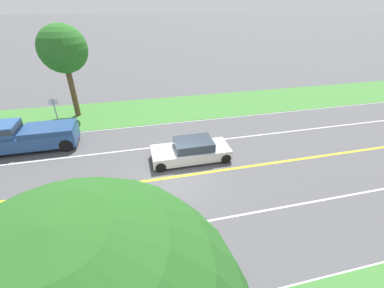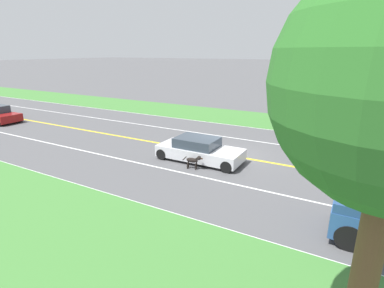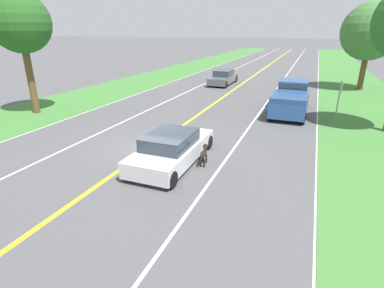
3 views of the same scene
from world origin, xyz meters
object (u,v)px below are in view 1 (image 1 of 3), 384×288
street_sign (55,110)px  dog (182,143)px  ego_car (191,151)px  pickup_truck (26,135)px  roadside_tree_right_near (63,49)px

street_sign → dog: bearing=-121.7°
ego_car → street_sign: (6.35, 8.60, 0.90)m
dog → street_sign: 9.77m
dog → pickup_truck: (2.46, 9.59, 0.48)m
roadside_tree_right_near → street_sign: (-2.44, 0.94, -3.77)m
ego_car → roadside_tree_right_near: size_ratio=0.65×
street_sign → roadside_tree_right_near: bearing=-21.1°
dog → roadside_tree_right_near: size_ratio=0.16×
dog → street_sign: (5.11, 8.26, 1.02)m
street_sign → pickup_truck: bearing=153.4°
dog → street_sign: bearing=50.2°
ego_car → roadside_tree_right_near: (8.79, 7.66, 4.66)m
pickup_truck → roadside_tree_right_near: bearing=-24.0°
ego_car → pickup_truck: (3.70, 9.93, 0.35)m
pickup_truck → roadside_tree_right_near: (5.09, -2.27, 4.31)m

